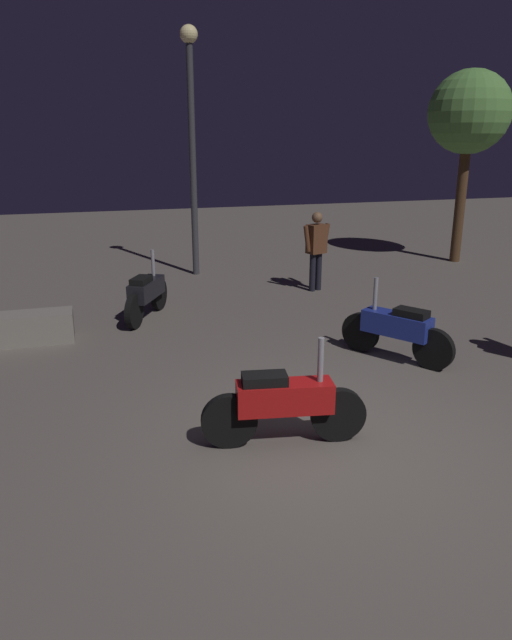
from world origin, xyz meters
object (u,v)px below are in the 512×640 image
object	(u,v)px
motorcycle_black_parked_right	(147,293)
streetlamp_near	(192,123)
motorcycle_red_foreground	(284,403)
motorcycle_blue_parked_left	(397,329)
person_bystander_far	(316,245)

from	to	relation	value
motorcycle_black_parked_right	streetlamp_near	xyz separation A→B (m)	(1.41, 3.03, 2.76)
motorcycle_red_foreground	motorcycle_blue_parked_left	world-z (taller)	same
motorcycle_red_foreground	streetlamp_near	xyz separation A→B (m)	(0.57, 7.67, 2.76)
streetlamp_near	motorcycle_black_parked_right	bearing A→B (deg)	-114.93
motorcycle_blue_parked_left	person_bystander_far	distance (m)	3.89
motorcycle_red_foreground	motorcycle_black_parked_right	bearing A→B (deg)	109.50
person_bystander_far	streetlamp_near	world-z (taller)	streetlamp_near
motorcycle_red_foreground	person_bystander_far	bearing A→B (deg)	74.53
person_bystander_far	streetlamp_near	xyz separation A→B (m)	(-2.01, 2.08, 2.29)
motorcycle_red_foreground	motorcycle_blue_parked_left	xyz separation A→B (m)	(2.22, 1.75, 0.00)
motorcycle_red_foreground	streetlamp_near	distance (m)	8.17
person_bystander_far	streetlamp_near	size ratio (longest dim) A/B	0.31
motorcycle_blue_parked_left	person_bystander_far	size ratio (longest dim) A/B	0.93
motorcycle_black_parked_right	motorcycle_blue_parked_left	bearing A→B (deg)	-105.23
motorcycle_black_parked_right	motorcycle_red_foreground	bearing A→B (deg)	-141.67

